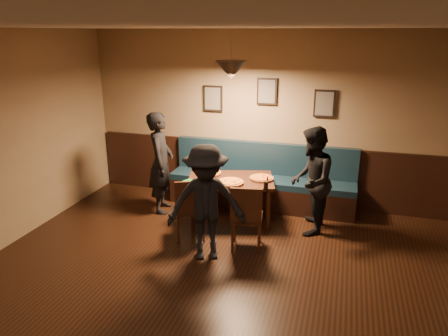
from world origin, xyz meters
name	(u,v)px	position (x,y,z in m)	size (l,w,h in m)	color
floor	(193,333)	(0.00, 0.00, 0.00)	(7.00, 7.00, 0.00)	black
ceiling	(184,25)	(0.00, 0.00, 2.80)	(7.00, 7.00, 0.00)	silver
wall_back	(266,119)	(0.00, 3.50, 1.40)	(6.00, 6.00, 0.00)	#8C704F
wainscot	(264,172)	(0.00, 3.47, 0.50)	(5.88, 0.06, 1.00)	black
booth_bench	(261,177)	(0.00, 3.20, 0.50)	(3.00, 0.60, 1.00)	#0F232D
picture_left	(213,98)	(-0.90, 3.47, 1.70)	(0.32, 0.04, 0.42)	black
picture_center	(267,91)	(0.00, 3.47, 1.85)	(0.32, 0.04, 0.42)	black
picture_right	(324,104)	(0.90, 3.47, 1.70)	(0.32, 0.04, 0.42)	black
pendant_lamp	(231,70)	(-0.33, 2.53, 2.25)	(0.44, 0.44, 0.25)	black
dining_table	(231,200)	(-0.33, 2.53, 0.34)	(1.25, 0.80, 0.67)	black
chair_near_left	(190,208)	(-0.72, 1.83, 0.45)	(0.40, 0.40, 0.90)	black
chair_near_right	(247,216)	(0.10, 1.78, 0.45)	(0.40, 0.40, 0.91)	black
diner_left	(161,163)	(-1.48, 2.59, 0.80)	(0.58, 0.38, 1.60)	black
diner_right	(311,181)	(0.85, 2.50, 0.77)	(0.75, 0.58, 1.54)	black
diner_front	(206,203)	(-0.32, 1.39, 0.75)	(0.96, 0.55, 1.49)	black
pizza_a	(209,173)	(-0.71, 2.64, 0.69)	(0.39, 0.39, 0.04)	gold
pizza_b	(230,182)	(-0.28, 2.33, 0.69)	(0.39, 0.39, 0.04)	#CE5F26
pizza_c	(262,178)	(0.12, 2.64, 0.69)	(0.36, 0.36, 0.04)	orange
soda_glass	(266,186)	(0.27, 2.20, 0.74)	(0.06, 0.06, 0.14)	black
tabasco_bottle	(267,179)	(0.23, 2.51, 0.73)	(0.03, 0.03, 0.11)	maroon
napkin_a	(201,170)	(-0.88, 2.79, 0.67)	(0.14, 0.14, 0.01)	#1C6B2B
napkin_b	(189,181)	(-0.88, 2.26, 0.67)	(0.15, 0.15, 0.01)	#1B6720
cutlery_set	(224,187)	(-0.33, 2.18, 0.67)	(0.02, 0.21, 0.00)	silver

